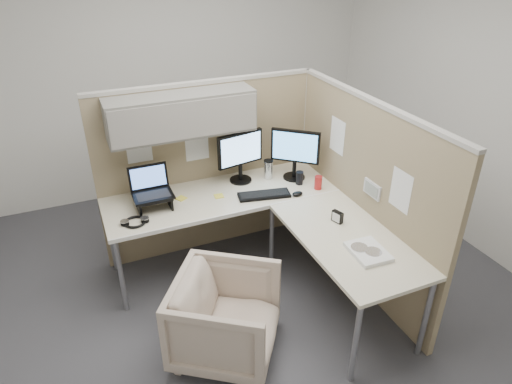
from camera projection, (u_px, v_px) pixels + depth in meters
name	position (u px, v px, depth m)	size (l,w,h in m)	color
ground	(257.00, 294.00, 3.90)	(4.50, 4.50, 0.00)	#3D3C42
partition_back	(196.00, 144.00, 3.96)	(2.00, 0.36, 1.63)	#988563
partition_right	(360.00, 194.00, 3.76)	(0.07, 2.03, 1.63)	#988563
desk	(265.00, 216.00, 3.71)	(2.00, 1.98, 0.73)	beige
office_chair	(226.00, 314.00, 3.20)	(0.69, 0.65, 0.71)	beige
monitor_left	(240.00, 153.00, 4.03)	(0.44, 0.20, 0.47)	black
monitor_right	(295.00, 150.00, 4.08)	(0.36, 0.31, 0.47)	black
laptop_station	(152.00, 193.00, 3.69)	(0.32, 0.27, 0.33)	black
keyboard	(264.00, 195.00, 3.90)	(0.44, 0.15, 0.02)	black
mouse	(297.00, 194.00, 3.91)	(0.10, 0.06, 0.04)	black
travel_mug	(268.00, 169.00, 4.16)	(0.08, 0.08, 0.18)	silver
soda_can_green	(318.00, 183.00, 4.00)	(0.07, 0.07, 0.12)	#B21E1E
soda_can_silver	(300.00, 178.00, 4.08)	(0.07, 0.07, 0.12)	black
sticky_note_d	(219.00, 196.00, 3.90)	(0.08, 0.08, 0.01)	yellow
sticky_note_c	(181.00, 198.00, 3.87)	(0.08, 0.08, 0.01)	yellow
headphones	(135.00, 222.00, 3.53)	(0.22, 0.19, 0.03)	black
paper_stack	(368.00, 252.00, 3.19)	(0.25, 0.31, 0.03)	white
desk_clock	(337.00, 217.00, 3.53)	(0.06, 0.10, 0.09)	black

